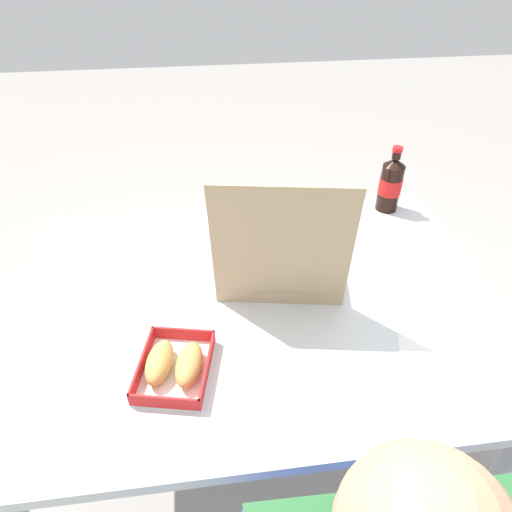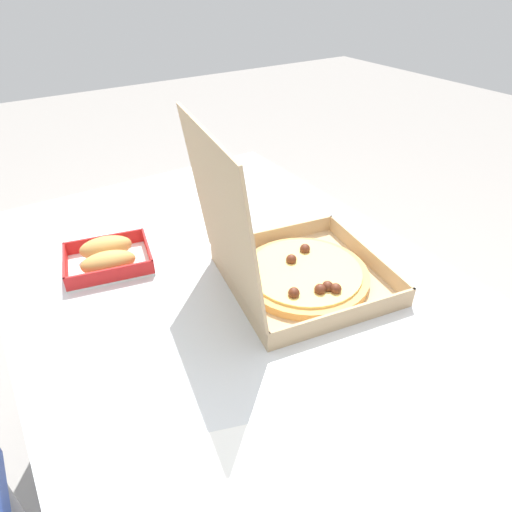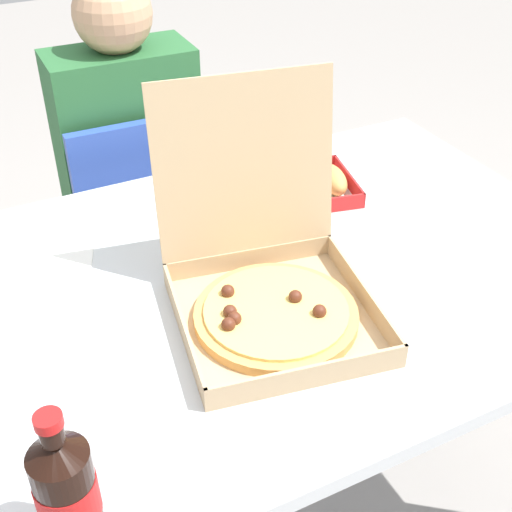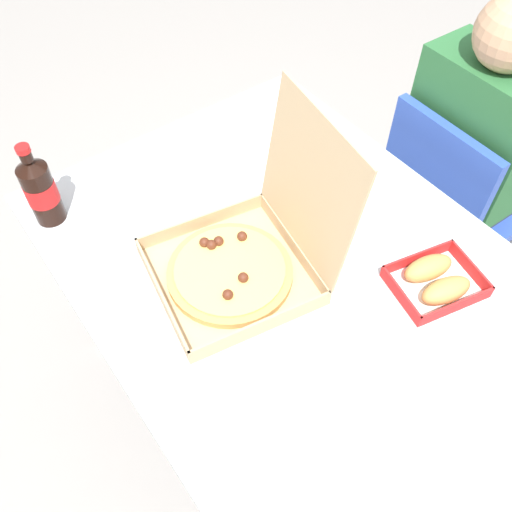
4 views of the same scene
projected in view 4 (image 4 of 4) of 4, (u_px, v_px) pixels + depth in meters
name	position (u px, v px, depth m)	size (l,w,h in m)	color
ground_plane	(286.00, 404.00, 1.82)	(10.00, 10.00, 0.00)	gray
dining_table	(298.00, 291.00, 1.30)	(1.27, 0.91, 0.74)	silver
chair	(446.00, 202.00, 1.74)	(0.41, 0.41, 0.83)	#2D4CAD
diner_person	(479.00, 145.00, 1.60)	(0.36, 0.41, 1.15)	#333847
pizza_box_open	(243.00, 257.00, 1.20)	(0.39, 0.43, 0.37)	tan
bread_side_box	(436.00, 281.00, 1.19)	(0.19, 0.22, 0.06)	white
cola_bottle	(40.00, 190.00, 1.27)	(0.07, 0.07, 0.22)	black
paper_menu	(258.00, 141.00, 1.52)	(0.21, 0.15, 0.00)	white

